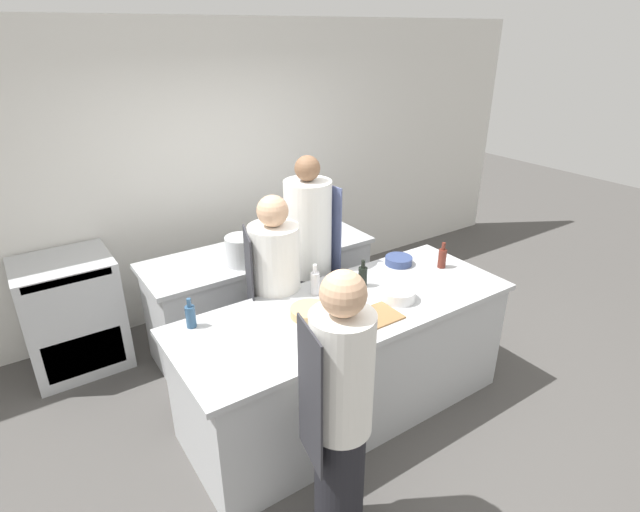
{
  "coord_description": "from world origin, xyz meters",
  "views": [
    {
      "loc": [
        -1.86,
        -2.41,
        2.7
      ],
      "look_at": [
        0.0,
        0.35,
        1.17
      ],
      "focal_mm": 28.0,
      "sensor_mm": 36.0,
      "label": 1
    }
  ],
  "objects_px": {
    "chef_at_pass_far": "(276,299)",
    "bowl_mixing_large": "(398,295)",
    "chef_at_prep_near": "(340,415)",
    "bottle_cooking_oil": "(363,276)",
    "oven_range": "(73,314)",
    "bottle_olive_oil": "(315,282)",
    "stockpot": "(241,251)",
    "bottle_vinegar": "(442,258)",
    "bottle_wine": "(191,316)",
    "chef_at_stove": "(309,263)",
    "bowl_prep_small": "(399,260)",
    "bowl_ceramic_blue": "(310,312)",
    "cup": "(347,286)"
  },
  "relations": [
    {
      "from": "bottle_olive_oil",
      "to": "stockpot",
      "type": "relative_size",
      "value": 0.91
    },
    {
      "from": "bottle_olive_oil",
      "to": "bowl_prep_small",
      "type": "height_order",
      "value": "bottle_olive_oil"
    },
    {
      "from": "bottle_vinegar",
      "to": "bowl_ceramic_blue",
      "type": "bearing_deg",
      "value": -178.59
    },
    {
      "from": "oven_range",
      "to": "chef_at_pass_far",
      "type": "relative_size",
      "value": 0.61
    },
    {
      "from": "chef_at_prep_near",
      "to": "bowl_ceramic_blue",
      "type": "relative_size",
      "value": 6.37
    },
    {
      "from": "bottle_olive_oil",
      "to": "cup",
      "type": "xyz_separation_m",
      "value": [
        0.21,
        -0.11,
        -0.04
      ]
    },
    {
      "from": "chef_at_prep_near",
      "to": "bowl_prep_small",
      "type": "bearing_deg",
      "value": -39.81
    },
    {
      "from": "chef_at_pass_far",
      "to": "bottle_wine",
      "type": "bearing_deg",
      "value": 122.33
    },
    {
      "from": "chef_at_stove",
      "to": "chef_at_pass_far",
      "type": "bearing_deg",
      "value": -69.42
    },
    {
      "from": "oven_range",
      "to": "chef_at_stove",
      "type": "height_order",
      "value": "chef_at_stove"
    },
    {
      "from": "chef_at_prep_near",
      "to": "bottle_vinegar",
      "type": "relative_size",
      "value": 7.81
    },
    {
      "from": "oven_range",
      "to": "chef_at_stove",
      "type": "distance_m",
      "value": 2.04
    },
    {
      "from": "bottle_vinegar",
      "to": "bottle_wine",
      "type": "height_order",
      "value": "bottle_vinegar"
    },
    {
      "from": "oven_range",
      "to": "chef_at_prep_near",
      "type": "xyz_separation_m",
      "value": [
        0.92,
        -2.56,
        0.36
      ]
    },
    {
      "from": "bottle_cooking_oil",
      "to": "bowl_mixing_large",
      "type": "xyz_separation_m",
      "value": [
        0.08,
        -0.31,
        -0.04
      ]
    },
    {
      "from": "chef_at_stove",
      "to": "cup",
      "type": "bearing_deg",
      "value": -10.42
    },
    {
      "from": "bowl_prep_small",
      "to": "bowl_mixing_large",
      "type": "bearing_deg",
      "value": -132.49
    },
    {
      "from": "bottle_wine",
      "to": "chef_at_stove",
      "type": "bearing_deg",
      "value": 18.91
    },
    {
      "from": "bottle_cooking_oil",
      "to": "bowl_ceramic_blue",
      "type": "distance_m",
      "value": 0.58
    },
    {
      "from": "bowl_mixing_large",
      "to": "bottle_olive_oil",
      "type": "bearing_deg",
      "value": 137.65
    },
    {
      "from": "bottle_cooking_oil",
      "to": "bowl_mixing_large",
      "type": "distance_m",
      "value": 0.32
    },
    {
      "from": "chef_at_stove",
      "to": "cup",
      "type": "distance_m",
      "value": 0.6
    },
    {
      "from": "oven_range",
      "to": "chef_at_stove",
      "type": "xyz_separation_m",
      "value": [
        1.73,
        -1.0,
        0.41
      ]
    },
    {
      "from": "chef_at_pass_far",
      "to": "oven_range",
      "type": "bearing_deg",
      "value": 64.82
    },
    {
      "from": "bowl_prep_small",
      "to": "chef_at_pass_far",
      "type": "bearing_deg",
      "value": 167.76
    },
    {
      "from": "bowl_ceramic_blue",
      "to": "bottle_olive_oil",
      "type": "bearing_deg",
      "value": 49.76
    },
    {
      "from": "bottle_wine",
      "to": "bottle_cooking_oil",
      "type": "distance_m",
      "value": 1.29
    },
    {
      "from": "bowl_prep_small",
      "to": "bottle_vinegar",
      "type": "bearing_deg",
      "value": -44.11
    },
    {
      "from": "chef_at_pass_far",
      "to": "bowl_mixing_large",
      "type": "relative_size",
      "value": 6.76
    },
    {
      "from": "bowl_ceramic_blue",
      "to": "chef_at_stove",
      "type": "bearing_deg",
      "value": 57.65
    },
    {
      "from": "chef_at_pass_far",
      "to": "bowl_mixing_large",
      "type": "distance_m",
      "value": 0.93
    },
    {
      "from": "chef_at_pass_far",
      "to": "chef_at_prep_near",
      "type": "bearing_deg",
      "value": -177.09
    },
    {
      "from": "bowl_ceramic_blue",
      "to": "chef_at_prep_near",
      "type": "bearing_deg",
      "value": -113.02
    },
    {
      "from": "bottle_wine",
      "to": "bowl_mixing_large",
      "type": "xyz_separation_m",
      "value": [
        1.36,
        -0.49,
        -0.04
      ]
    },
    {
      "from": "chef_at_pass_far",
      "to": "bottle_vinegar",
      "type": "distance_m",
      "value": 1.38
    },
    {
      "from": "chef_at_prep_near",
      "to": "bottle_cooking_oil",
      "type": "distance_m",
      "value": 1.35
    },
    {
      "from": "oven_range",
      "to": "bottle_vinegar",
      "type": "height_order",
      "value": "bottle_vinegar"
    },
    {
      "from": "chef_at_prep_near",
      "to": "chef_at_pass_far",
      "type": "relative_size",
      "value": 1.04
    },
    {
      "from": "chef_at_prep_near",
      "to": "bottle_olive_oil",
      "type": "height_order",
      "value": "chef_at_prep_near"
    },
    {
      "from": "chef_at_stove",
      "to": "bottle_vinegar",
      "type": "bearing_deg",
      "value": 45.29
    },
    {
      "from": "bottle_cooking_oil",
      "to": "stockpot",
      "type": "relative_size",
      "value": 0.82
    },
    {
      "from": "chef_at_stove",
      "to": "stockpot",
      "type": "xyz_separation_m",
      "value": [
        -0.47,
        0.28,
        0.13
      ]
    },
    {
      "from": "chef_at_pass_far",
      "to": "bottle_cooking_oil",
      "type": "distance_m",
      "value": 0.69
    },
    {
      "from": "chef_at_stove",
      "to": "bowl_mixing_large",
      "type": "distance_m",
      "value": 0.91
    },
    {
      "from": "oven_range",
      "to": "bowl_mixing_large",
      "type": "xyz_separation_m",
      "value": [
        1.92,
        -1.89,
        0.46
      ]
    },
    {
      "from": "bottle_cooking_oil",
      "to": "cup",
      "type": "xyz_separation_m",
      "value": [
        -0.16,
        -0.02,
        -0.03
      ]
    },
    {
      "from": "chef_at_pass_far",
      "to": "stockpot",
      "type": "xyz_separation_m",
      "value": [
        -0.03,
        0.5,
        0.23
      ]
    },
    {
      "from": "chef_at_pass_far",
      "to": "bottle_olive_oil",
      "type": "relative_size",
      "value": 6.9
    },
    {
      "from": "bottle_vinegar",
      "to": "stockpot",
      "type": "bearing_deg",
      "value": 143.81
    },
    {
      "from": "bowl_prep_small",
      "to": "chef_at_prep_near",
      "type": "bearing_deg",
      "value": -141.72
    }
  ]
}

